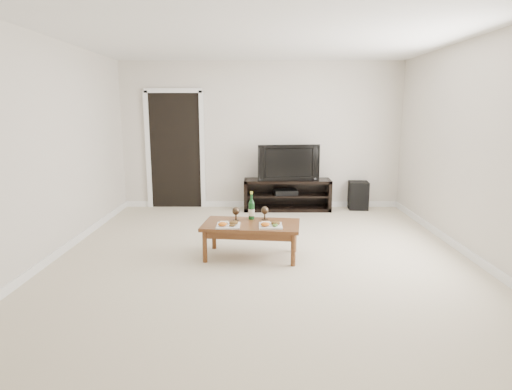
% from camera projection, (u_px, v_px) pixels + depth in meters
% --- Properties ---
extents(floor, '(5.50, 5.50, 0.00)m').
position_uv_depth(floor, '(263.00, 257.00, 5.22)').
color(floor, beige).
rests_on(floor, ground).
extents(back_wall, '(5.00, 0.04, 2.60)m').
position_uv_depth(back_wall, '(261.00, 136.00, 7.68)').
color(back_wall, beige).
rests_on(back_wall, ground).
extents(ceiling, '(5.00, 5.50, 0.04)m').
position_uv_depth(ceiling, '(263.00, 30.00, 4.70)').
color(ceiling, white).
rests_on(ceiling, back_wall).
extents(doorway, '(0.90, 0.02, 2.05)m').
position_uv_depth(doorway, '(175.00, 151.00, 7.70)').
color(doorway, black).
rests_on(doorway, ground).
extents(media_console, '(1.53, 0.45, 0.55)m').
position_uv_depth(media_console, '(287.00, 195.00, 7.61)').
color(media_console, black).
rests_on(media_console, ground).
extents(television, '(1.09, 0.28, 0.62)m').
position_uv_depth(television, '(288.00, 162.00, 7.49)').
color(television, black).
rests_on(television, media_console).
extents(av_receiver, '(0.43, 0.35, 0.08)m').
position_uv_depth(av_receiver, '(285.00, 192.00, 7.59)').
color(av_receiver, black).
rests_on(av_receiver, media_console).
extents(subwoofer, '(0.36, 0.36, 0.50)m').
position_uv_depth(subwoofer, '(358.00, 195.00, 7.68)').
color(subwoofer, black).
rests_on(subwoofer, ground).
extents(coffee_table, '(1.21, 0.75, 0.42)m').
position_uv_depth(coffee_table, '(251.00, 240.00, 5.18)').
color(coffee_table, brown).
rests_on(coffee_table, ground).
extents(plate_left, '(0.27, 0.27, 0.07)m').
position_uv_depth(plate_left, '(228.00, 223.00, 5.00)').
color(plate_left, white).
rests_on(plate_left, coffee_table).
extents(plate_right, '(0.27, 0.27, 0.07)m').
position_uv_depth(plate_right, '(271.00, 224.00, 4.99)').
color(plate_right, white).
rests_on(plate_right, coffee_table).
extents(wine_bottle, '(0.07, 0.07, 0.35)m').
position_uv_depth(wine_bottle, '(251.00, 205.00, 5.30)').
color(wine_bottle, '#103D18').
rests_on(wine_bottle, coffee_table).
extents(goblet_left, '(0.09, 0.09, 0.17)m').
position_uv_depth(goblet_left, '(236.00, 214.00, 5.25)').
color(goblet_left, '#382B1E').
rests_on(goblet_left, coffee_table).
extents(goblet_right, '(0.09, 0.09, 0.17)m').
position_uv_depth(goblet_right, '(265.00, 213.00, 5.28)').
color(goblet_right, '#382B1E').
rests_on(goblet_right, coffee_table).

